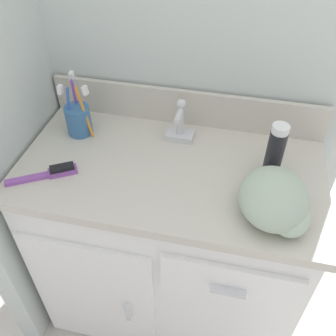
# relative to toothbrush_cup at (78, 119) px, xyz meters

# --- Properties ---
(ground_plane) EXTENTS (6.00, 6.00, 0.00)m
(ground_plane) POSITION_rel_toothbrush_cup_xyz_m (0.33, -0.11, -0.85)
(ground_plane) COLOR beige
(wall_back) EXTENTS (1.10, 0.08, 2.20)m
(wall_back) POSITION_rel_toothbrush_cup_xyz_m (0.33, 0.19, 0.25)
(wall_back) COLOR silver
(wall_back) RESTS_ON ground_plane
(vanity) EXTENTS (0.92, 0.51, 0.79)m
(vanity) POSITION_rel_toothbrush_cup_xyz_m (0.33, -0.11, -0.44)
(vanity) COLOR white
(vanity) RESTS_ON ground_plane
(backsplash) EXTENTS (0.92, 0.02, 0.12)m
(backsplash) POSITION_rel_toothbrush_cup_xyz_m (0.33, 0.13, 0.01)
(backsplash) COLOR beige
(backsplash) RESTS_ON vanity
(sink_faucet) EXTENTS (0.09, 0.09, 0.14)m
(sink_faucet) POSITION_rel_toothbrush_cup_xyz_m (0.33, 0.04, -0.01)
(sink_faucet) COLOR silver
(sink_faucet) RESTS_ON vanity
(toothbrush_cup) EXTENTS (0.10, 0.09, 0.20)m
(toothbrush_cup) POSITION_rel_toothbrush_cup_xyz_m (0.00, 0.00, 0.00)
(toothbrush_cup) COLOR teal
(toothbrush_cup) RESTS_ON vanity
(shaving_cream_can) EXTENTS (0.05, 0.05, 0.17)m
(shaving_cream_can) POSITION_rel_toothbrush_cup_xyz_m (0.62, -0.06, 0.03)
(shaving_cream_can) COLOR black
(shaving_cream_can) RESTS_ON vanity
(hairbrush) EXTENTS (0.19, 0.13, 0.03)m
(hairbrush) POSITION_rel_toothbrush_cup_xyz_m (-0.00, -0.21, -0.04)
(hairbrush) COLOR purple
(hairbrush) RESTS_ON vanity
(hand_towel) EXTENTS (0.19, 0.22, 0.11)m
(hand_towel) POSITION_rel_toothbrush_cup_xyz_m (0.63, -0.22, -0.01)
(hand_towel) COLOR #A8BCA3
(hand_towel) RESTS_ON vanity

